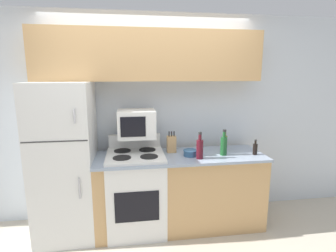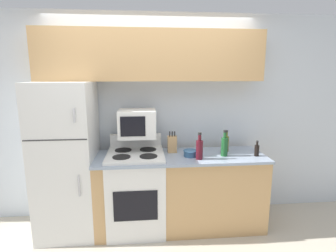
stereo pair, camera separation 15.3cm
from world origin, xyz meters
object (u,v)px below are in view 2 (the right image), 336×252
microwave (137,123)px  bottle_soy_sauce (257,150)px  bottle_wine_green (224,146)px  bottle_olive_oil (226,143)px  bottle_wine_red (199,149)px  knife_block (172,144)px  refrigerator (67,159)px  stove (136,190)px  bowl (190,153)px

microwave → bottle_soy_sauce: bearing=-9.4°
microwave → bottle_wine_green: 1.03m
bottle_olive_oil → bottle_wine_red: bearing=-145.6°
bottle_soy_sauce → bottle_wine_green: bottle_wine_green is taller
bottle_soy_sauce → bottle_olive_oil: bottle_olive_oil is taller
bottle_olive_oil → knife_block: bearing=178.0°
refrigerator → stove: bearing=-4.0°
bowl → bottle_wine_red: (0.08, -0.11, 0.08)m
bottle_soy_sauce → bottle_wine_green: bearing=173.7°
stove → bottle_wine_red: bottle_wine_red is taller
stove → bottle_olive_oil: bottle_olive_oil is taller
bottle_wine_red → bottle_olive_oil: bearing=34.4°
microwave → knife_block: bearing=1.8°
bottle_soy_sauce → bottle_olive_oil: 0.36m
refrigerator → stove: (0.77, -0.05, -0.39)m
bottle_wine_red → bottle_wine_green: size_ratio=1.00×
knife_block → bottle_wine_red: size_ratio=0.85×
stove → bottle_soy_sauce: bearing=-4.6°
stove → bowl: stove is taller
stove → bottle_wine_red: (0.70, -0.16, 0.53)m
bottle_soy_sauce → bottle_olive_oil: bearing=143.6°
stove → microwave: microwave is taller
bottle_wine_red → refrigerator: bearing=171.7°
microwave → bottle_wine_red: 0.77m
refrigerator → bowl: (1.39, -0.11, 0.07)m
microwave → bottle_soy_sauce: size_ratio=2.36×
knife_block → bottle_soy_sauce: size_ratio=1.42×
bottle_soy_sauce → bottle_wine_red: bottle_wine_red is taller
bowl → bottle_soy_sauce: bottle_soy_sauce is taller
bowl → bottle_soy_sauce: (0.76, -0.06, 0.03)m
knife_block → microwave: bearing=-178.2°
stove → bottle_wine_red: size_ratio=3.66×
stove → bottle_soy_sauce: stove is taller
bottle_wine_red → bottle_olive_oil: (0.39, 0.26, -0.02)m
stove → knife_block: (0.43, 0.13, 0.52)m
bottle_wine_green → refrigerator: bearing=176.0°
refrigerator → bottle_wine_green: refrigerator is taller
microwave → bottle_olive_oil: (1.06, -0.01, -0.26)m
refrigerator → knife_block: 1.21m
knife_block → refrigerator: bearing=-176.6°
bowl → bottle_wine_green: bearing=-2.8°
bottle_wine_red → bottle_wine_green: bearing=16.3°
bottle_wine_green → bottle_olive_oil: bottle_wine_green is taller
stove → refrigerator: bearing=176.0°
knife_block → bottle_olive_oil: bearing=-2.0°
bottle_wine_green → bottle_soy_sauce: bearing=-6.3°
bowl → bottle_olive_oil: bottle_olive_oil is taller
stove → microwave: size_ratio=2.59×
bowl → bottle_wine_green: 0.40m
bottle_wine_red → knife_block: bearing=133.2°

